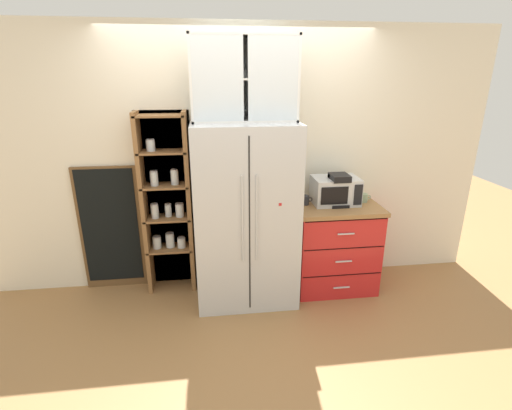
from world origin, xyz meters
TOP-DOWN VIEW (x-y plane):
  - ground_plane at (0.00, 0.00)m, footprint 10.74×10.74m
  - wall_back_cream at (0.00, 0.40)m, footprint 5.03×0.10m
  - refrigerator at (0.00, 0.00)m, footprint 0.93×0.72m
  - pantry_shelf_column at (-0.74, 0.29)m, footprint 0.51×0.28m
  - counter_cabinet at (0.90, 0.06)m, footprint 0.83×0.61m
  - microwave at (0.90, 0.11)m, footprint 0.44×0.33m
  - coffee_maker at (0.90, 0.07)m, footprint 0.17×0.20m
  - mug_sage at (1.19, 0.11)m, footprint 0.12×0.09m
  - mug_charcoal at (0.60, 0.10)m, footprint 0.11×0.08m
  - bottle_cobalt at (0.90, 0.09)m, footprint 0.06×0.06m
  - bottle_amber at (0.90, 0.02)m, footprint 0.06×0.06m
  - upper_cabinet at (0.00, 0.05)m, footprint 0.90×0.32m
  - chalkboard_menu at (-1.32, 0.33)m, footprint 0.60×0.04m

SIDE VIEW (x-z plane):
  - ground_plane at x=0.00m, z-range 0.00..0.00m
  - counter_cabinet at x=0.90m, z-range 0.00..0.89m
  - chalkboard_menu at x=-1.32m, z-range 0.00..1.28m
  - refrigerator at x=0.00m, z-range 0.00..1.71m
  - pantry_shelf_column at x=-0.74m, z-range 0.02..1.80m
  - mug_sage at x=1.19m, z-range 0.89..0.97m
  - mug_charcoal at x=0.60m, z-range 0.89..0.98m
  - bottle_cobalt at x=0.90m, z-range 0.87..1.11m
  - bottle_amber at x=0.90m, z-range 0.87..1.13m
  - microwave at x=0.90m, z-range 0.89..1.15m
  - coffee_maker at x=0.90m, z-range 0.89..1.20m
  - wall_back_cream at x=0.00m, z-range 0.00..2.55m
  - upper_cabinet at x=0.00m, z-range 1.71..2.40m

